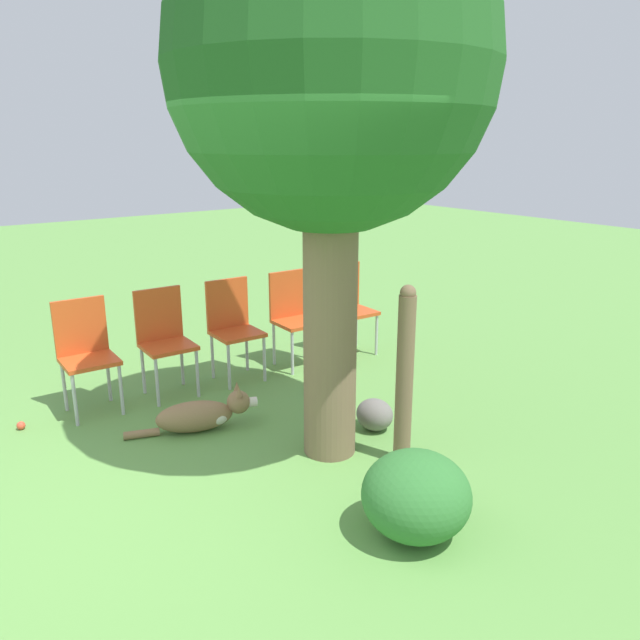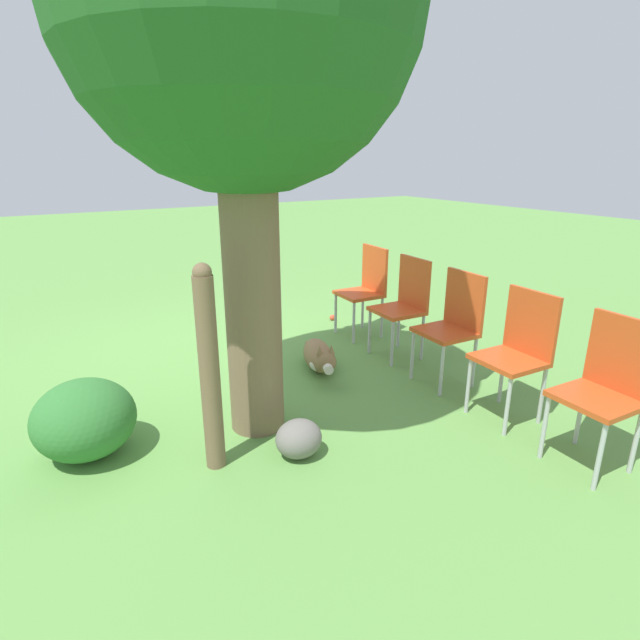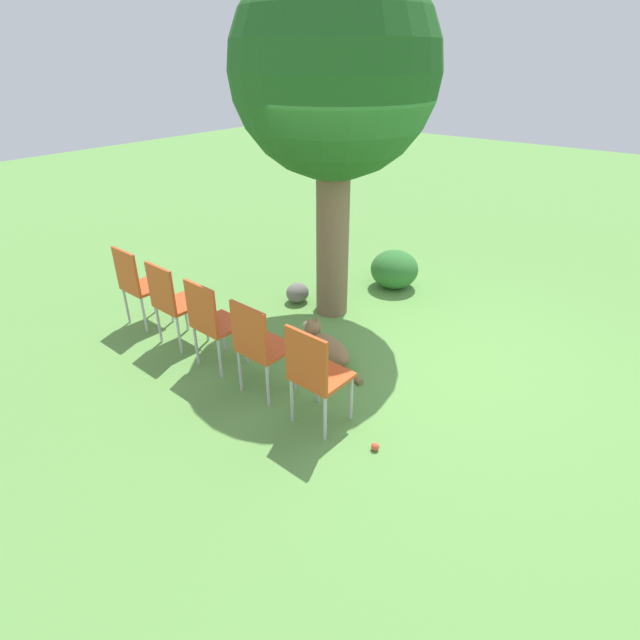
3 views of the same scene
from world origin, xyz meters
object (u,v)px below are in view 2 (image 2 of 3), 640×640
at_px(red_chair_0, 366,285).
at_px(red_chair_3, 518,347).
at_px(dog, 319,357).
at_px(fence_post, 209,369).
at_px(red_chair_1, 404,301).
at_px(red_chair_4, 607,383).
at_px(red_chair_2, 454,320).
at_px(oak_tree, 240,12).
at_px(tennis_ball, 332,317).

distance_m(red_chair_0, red_chair_3, 2.08).
bearing_deg(red_chair_0, red_chair_3, 89.13).
height_order(dog, red_chair_0, red_chair_0).
bearing_deg(fence_post, red_chair_1, -159.40).
distance_m(fence_post, red_chair_4, 2.46).
xyz_separation_m(red_chair_1, red_chair_4, (0.12, 2.08, 0.00)).
height_order(red_chair_0, red_chair_1, same).
relative_size(red_chair_2, red_chair_4, 1.00).
xyz_separation_m(oak_tree, dog, (-0.89, -0.61, -2.56)).
bearing_deg(oak_tree, red_chair_1, -163.99).
height_order(fence_post, red_chair_1, fence_post).
bearing_deg(fence_post, dog, -144.95).
bearing_deg(oak_tree, red_chair_3, 153.37).
bearing_deg(red_chair_1, tennis_ball, -86.92).
bearing_deg(red_chair_3, red_chair_2, -90.87).
distance_m(red_chair_1, red_chair_4, 2.08).
height_order(fence_post, tennis_ball, fence_post).
relative_size(fence_post, red_chair_1, 1.36).
distance_m(fence_post, red_chair_2, 2.22).
relative_size(dog, tennis_ball, 15.17).
bearing_deg(red_chair_0, fence_post, 36.28).
relative_size(red_chair_3, red_chair_4, 1.00).
height_order(red_chair_0, red_chair_3, same).
relative_size(oak_tree, dog, 3.71).
bearing_deg(red_chair_1, red_chair_4, 89.13).
xyz_separation_m(dog, tennis_ball, (-0.90, -1.19, -0.10)).
height_order(dog, red_chair_2, red_chair_2).
height_order(oak_tree, tennis_ball, oak_tree).
distance_m(dog, red_chair_2, 1.25).
relative_size(red_chair_0, red_chair_1, 1.00).
relative_size(red_chair_1, red_chair_2, 1.00).
bearing_deg(dog, oak_tree, -35.61).
bearing_deg(red_chair_0, tennis_ball, -82.30).
relative_size(red_chair_0, red_chair_2, 1.00).
height_order(red_chair_4, tennis_ball, red_chair_4).
distance_m(oak_tree, red_chair_0, 3.07).
bearing_deg(oak_tree, red_chair_4, 137.29).
height_order(dog, red_chair_1, red_chair_1).
bearing_deg(dog, fence_post, -34.90).
bearing_deg(red_chair_2, dog, -39.55).
height_order(fence_post, red_chair_0, fence_post).
bearing_deg(tennis_ball, oak_tree, 45.18).
height_order(dog, fence_post, fence_post).
height_order(oak_tree, dog, oak_tree).
xyz_separation_m(red_chair_0, tennis_ball, (0.05, -0.59, -0.53)).
bearing_deg(fence_post, red_chair_0, -146.11).
distance_m(fence_post, red_chair_0, 2.76).
bearing_deg(red_chair_1, red_chair_3, 89.13).
distance_m(red_chair_4, tennis_ball, 3.40).
xyz_separation_m(oak_tree, red_chair_4, (-1.69, 1.56, -2.13)).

